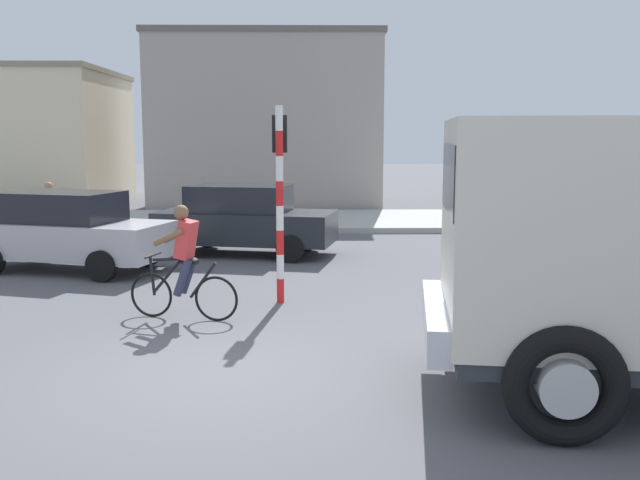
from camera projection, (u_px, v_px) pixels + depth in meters
name	position (u px, v px, depth m)	size (l,w,h in m)	color
ground_plane	(226.00, 374.00, 8.35)	(120.00, 120.00, 0.00)	#56565B
sidewalk_far	(277.00, 220.00, 22.58)	(80.00, 5.00, 0.16)	#ADADA8
cyclist	(183.00, 262.00, 10.73)	(1.68, 0.62, 1.72)	black
traffic_light_pole	(280.00, 177.00, 11.71)	(0.24, 0.43, 3.20)	red
car_red_near	(68.00, 231.00, 14.63)	(4.32, 2.78, 1.60)	#B7B7BC
car_white_mid	(244.00, 219.00, 16.56)	(4.27, 2.51, 1.60)	#1E2328
pedestrian_near_kerb	(50.00, 214.00, 17.35)	(0.34, 0.22, 1.62)	#2D334C
building_corner_left	(21.00, 136.00, 30.07)	(7.72, 7.85, 5.35)	beige
building_mid_block	(268.00, 122.00, 27.81)	(8.48, 6.03, 6.39)	#9E9389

